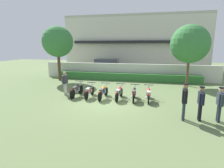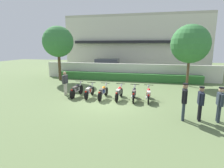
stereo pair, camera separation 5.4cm
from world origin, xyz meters
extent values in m
plane|color=#607547|center=(0.00, 0.00, 0.00)|extent=(60.00, 60.00, 0.00)
cube|color=beige|center=(0.00, 16.28, 3.50)|extent=(18.58, 6.00, 7.00)
cube|color=black|center=(0.00, 13.03, 3.85)|extent=(15.60, 0.50, 0.36)
cube|color=#B2AD9E|center=(0.00, 16.28, 7.15)|extent=(18.58, 6.00, 0.30)
cube|color=silver|center=(0.00, 7.95, 0.81)|extent=(17.65, 0.30, 1.62)
cube|color=#337033|center=(0.00, 7.25, 0.37)|extent=(14.12, 0.70, 0.74)
cube|color=black|center=(-2.59, 10.62, 0.74)|extent=(4.62, 2.17, 1.00)
cube|color=#2D333D|center=(-2.79, 10.60, 1.57)|extent=(2.82, 1.89, 0.65)
cylinder|color=black|center=(-1.09, 11.65, 0.34)|extent=(0.69, 0.27, 0.68)
cylinder|color=black|center=(-0.95, 9.81, 0.34)|extent=(0.69, 0.27, 0.68)
cylinder|color=black|center=(-4.23, 11.42, 0.34)|extent=(0.69, 0.27, 0.68)
cylinder|color=black|center=(-4.10, 9.58, 0.34)|extent=(0.69, 0.27, 0.68)
cylinder|color=#4C3823|center=(-6.50, 6.04, 1.37)|extent=(0.28, 0.28, 2.75)
sphere|color=#387A3D|center=(-6.50, 6.04, 3.79)|extent=(2.96, 2.96, 2.96)
cylinder|color=brown|center=(5.50, 6.13, 1.22)|extent=(0.21, 0.21, 2.44)
sphere|color=#387A3D|center=(5.50, 6.13, 3.55)|extent=(3.19, 3.19, 3.19)
cylinder|color=black|center=(-2.41, 1.55, 0.32)|extent=(0.10, 0.64, 0.64)
cylinder|color=black|center=(-2.44, 0.21, 0.32)|extent=(0.10, 0.64, 0.64)
cube|color=silver|center=(-2.43, 0.83, 0.47)|extent=(0.21, 0.60, 0.22)
ellipsoid|color=black|center=(-2.42, 1.00, 0.70)|extent=(0.23, 0.44, 0.22)
cube|color=#4C4742|center=(-2.43, 0.60, 0.68)|extent=(0.21, 0.52, 0.10)
cube|color=red|center=(-2.44, 0.11, 0.60)|extent=(0.10, 0.08, 0.08)
cylinder|color=silver|center=(-2.41, 1.46, 0.64)|extent=(0.05, 0.23, 0.65)
cylinder|color=black|center=(-2.42, 1.37, 0.96)|extent=(0.60, 0.05, 0.04)
sphere|color=silver|center=(-2.41, 1.57, 0.82)|extent=(0.14, 0.14, 0.14)
cylinder|color=silver|center=(-2.55, 0.58, 0.34)|extent=(0.08, 0.55, 0.07)
cube|color=black|center=(-2.43, 0.78, 0.52)|extent=(0.25, 0.36, 0.20)
cylinder|color=black|center=(-1.50, 1.48, 0.28)|extent=(0.10, 0.57, 0.57)
cylinder|color=black|center=(-1.47, 0.19, 0.28)|extent=(0.10, 0.57, 0.57)
cube|color=silver|center=(-1.48, 0.78, 0.43)|extent=(0.22, 0.61, 0.22)
ellipsoid|color=black|center=(-1.49, 0.95, 0.66)|extent=(0.23, 0.45, 0.22)
cube|color=#B2ADA3|center=(-1.47, 0.55, 0.64)|extent=(0.21, 0.53, 0.10)
cube|color=red|center=(-1.46, 0.09, 0.56)|extent=(0.10, 0.08, 0.08)
cylinder|color=silver|center=(-1.50, 1.39, 0.60)|extent=(0.06, 0.23, 0.65)
cylinder|color=black|center=(-1.49, 1.30, 0.92)|extent=(0.60, 0.05, 0.04)
sphere|color=silver|center=(-1.50, 1.50, 0.78)|extent=(0.14, 0.14, 0.14)
cylinder|color=silver|center=(-1.59, 0.53, 0.30)|extent=(0.08, 0.55, 0.07)
cube|color=#A51414|center=(-1.48, 0.73, 0.48)|extent=(0.25, 0.37, 0.20)
cylinder|color=black|center=(-0.48, 1.44, 0.30)|extent=(0.12, 0.60, 0.60)
cylinder|color=black|center=(-0.54, 0.11, 0.30)|extent=(0.12, 0.60, 0.60)
cube|color=silver|center=(-0.51, 0.72, 0.45)|extent=(0.23, 0.61, 0.22)
ellipsoid|color=orange|center=(-0.51, 0.89, 0.68)|extent=(0.24, 0.45, 0.22)
cube|color=#4C4742|center=(-0.52, 0.49, 0.66)|extent=(0.22, 0.53, 0.10)
cube|color=red|center=(-0.54, 0.01, 0.58)|extent=(0.10, 0.08, 0.08)
cylinder|color=silver|center=(-0.49, 1.35, 0.62)|extent=(0.06, 0.23, 0.65)
cylinder|color=black|center=(-0.49, 1.26, 0.94)|extent=(0.60, 0.06, 0.04)
sphere|color=silver|center=(-0.48, 1.46, 0.80)|extent=(0.14, 0.14, 0.14)
cylinder|color=silver|center=(-0.64, 0.48, 0.32)|extent=(0.09, 0.55, 0.07)
cube|color=navy|center=(-0.51, 0.67, 0.50)|extent=(0.26, 0.37, 0.20)
cylinder|color=black|center=(0.57, 1.47, 0.30)|extent=(0.11, 0.60, 0.59)
cylinder|color=black|center=(0.52, 0.21, 0.30)|extent=(0.11, 0.60, 0.59)
cube|color=silver|center=(0.55, 0.79, 0.45)|extent=(0.22, 0.61, 0.22)
ellipsoid|color=red|center=(0.55, 0.96, 0.68)|extent=(0.24, 0.45, 0.22)
cube|color=#B2ADA3|center=(0.54, 0.56, 0.66)|extent=(0.22, 0.53, 0.10)
cube|color=red|center=(0.52, 0.11, 0.58)|extent=(0.10, 0.08, 0.08)
cylinder|color=silver|center=(0.57, 1.38, 0.62)|extent=(0.06, 0.23, 0.65)
cylinder|color=black|center=(0.57, 1.29, 0.94)|extent=(0.60, 0.06, 0.04)
sphere|color=silver|center=(0.57, 1.49, 0.80)|extent=(0.14, 0.14, 0.14)
cylinder|color=silver|center=(0.42, 0.54, 0.32)|extent=(0.09, 0.55, 0.07)
cube|color=black|center=(0.54, 0.74, 0.50)|extent=(0.25, 0.37, 0.20)
cylinder|color=black|center=(1.49, 1.43, 0.30)|extent=(0.12, 0.61, 0.61)
cylinder|color=black|center=(1.55, 0.20, 0.30)|extent=(0.12, 0.61, 0.61)
cube|color=silver|center=(1.53, 0.77, 0.45)|extent=(0.23, 0.61, 0.22)
ellipsoid|color=black|center=(1.52, 0.94, 0.68)|extent=(0.24, 0.45, 0.22)
cube|color=#4C4742|center=(1.54, 0.54, 0.66)|extent=(0.23, 0.53, 0.10)
cube|color=red|center=(1.56, 0.10, 0.58)|extent=(0.10, 0.08, 0.08)
cylinder|color=silver|center=(1.50, 1.34, 0.62)|extent=(0.06, 0.23, 0.65)
cylinder|color=black|center=(1.50, 1.25, 0.94)|extent=(0.60, 0.07, 0.04)
sphere|color=silver|center=(1.49, 1.45, 0.80)|extent=(0.14, 0.14, 0.14)
cylinder|color=silver|center=(1.42, 0.51, 0.32)|extent=(0.10, 0.55, 0.07)
cube|color=black|center=(1.53, 0.72, 0.50)|extent=(0.26, 0.37, 0.20)
cylinder|color=black|center=(2.39, 1.56, 0.28)|extent=(0.11, 0.56, 0.56)
cylinder|color=black|center=(2.45, 0.23, 0.28)|extent=(0.11, 0.56, 0.56)
cube|color=silver|center=(2.42, 0.84, 0.43)|extent=(0.23, 0.61, 0.22)
ellipsoid|color=red|center=(2.41, 1.01, 0.66)|extent=(0.24, 0.45, 0.22)
cube|color=beige|center=(2.43, 0.61, 0.64)|extent=(0.22, 0.53, 0.10)
cube|color=red|center=(2.45, 0.13, 0.56)|extent=(0.10, 0.08, 0.08)
cylinder|color=silver|center=(2.39, 1.47, 0.60)|extent=(0.06, 0.23, 0.65)
cylinder|color=black|center=(2.40, 1.38, 0.92)|extent=(0.60, 0.06, 0.04)
sphere|color=silver|center=(2.39, 1.58, 0.78)|extent=(0.14, 0.14, 0.14)
cylinder|color=silver|center=(2.31, 0.59, 0.30)|extent=(0.09, 0.55, 0.07)
cube|color=#A51414|center=(2.42, 0.79, 0.48)|extent=(0.26, 0.37, 0.20)
cylinder|color=beige|center=(-3.37, 1.18, 0.41)|extent=(0.13, 0.13, 0.82)
cylinder|color=beige|center=(-3.37, 0.97, 0.41)|extent=(0.13, 0.13, 0.82)
cube|color=#38383D|center=(-3.37, 1.07, 1.11)|extent=(0.22, 0.48, 0.58)
cylinder|color=#38383D|center=(-3.37, 1.36, 1.12)|extent=(0.09, 0.09, 0.55)
cylinder|color=#38383D|center=(-3.37, 0.79, 1.12)|extent=(0.09, 0.09, 0.55)
sphere|color=tan|center=(-3.37, 1.07, 1.54)|extent=(0.22, 0.22, 0.22)
cylinder|color=#28333D|center=(4.11, -1.95, 0.43)|extent=(0.13, 0.13, 0.86)
cylinder|color=#28333D|center=(4.13, -1.73, 0.43)|extent=(0.13, 0.13, 0.86)
cube|color=black|center=(4.12, -1.84, 1.17)|extent=(0.28, 0.52, 0.61)
cylinder|color=black|center=(4.09, -2.14, 1.18)|extent=(0.09, 0.09, 0.58)
cylinder|color=black|center=(4.15, -1.54, 1.18)|extent=(0.09, 0.09, 0.58)
sphere|color=#9E7556|center=(4.12, -1.84, 1.62)|extent=(0.23, 0.23, 0.23)
cylinder|color=black|center=(4.12, -1.84, 1.74)|extent=(0.25, 0.25, 0.04)
cylinder|color=black|center=(4.84, -1.85, 0.40)|extent=(0.13, 0.13, 0.79)
cylinder|color=black|center=(4.85, -1.64, 0.40)|extent=(0.13, 0.13, 0.79)
cube|color=black|center=(4.85, -1.74, 1.07)|extent=(0.24, 0.47, 0.56)
cylinder|color=black|center=(4.83, -2.02, 1.09)|extent=(0.09, 0.09, 0.53)
cylinder|color=black|center=(4.86, -1.46, 1.09)|extent=(0.09, 0.09, 0.53)
sphere|color=#9E7556|center=(4.85, -1.74, 1.49)|extent=(0.21, 0.21, 0.21)
cylinder|color=black|center=(4.85, -1.74, 1.60)|extent=(0.23, 0.23, 0.04)
cylinder|color=#28333D|center=(5.64, -1.81, 0.40)|extent=(0.13, 0.13, 0.80)
cylinder|color=#28333D|center=(5.66, -1.60, 0.40)|extent=(0.13, 0.13, 0.80)
cube|color=#28333D|center=(5.65, -1.71, 1.08)|extent=(0.26, 0.48, 0.56)
cylinder|color=#28333D|center=(5.63, -1.99, 1.09)|extent=(0.09, 0.09, 0.54)
cylinder|color=#28333D|center=(5.67, -1.43, 1.09)|extent=(0.09, 0.09, 0.54)
sphere|color=tan|center=(5.65, -1.71, 1.50)|extent=(0.22, 0.22, 0.22)
cylinder|color=black|center=(5.65, -1.71, 1.61)|extent=(0.23, 0.23, 0.04)
camera|label=1|loc=(2.68, -10.52, 3.45)|focal=29.48mm
camera|label=2|loc=(2.73, -10.51, 3.45)|focal=29.48mm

